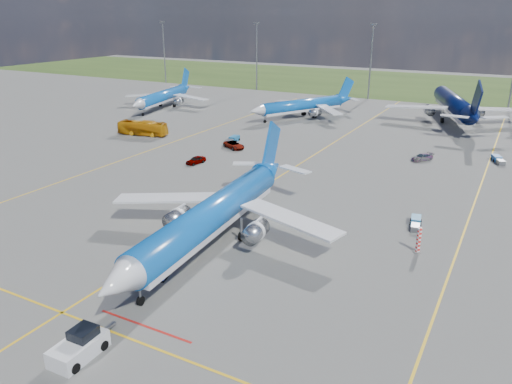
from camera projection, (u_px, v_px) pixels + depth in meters
The scene contains 18 objects.
ground at pixel (190, 232), 62.04m from camera, with size 400.00×400.00×0.00m, color #555552.
grass_strip at pixel (425, 85), 186.07m from camera, with size 400.00×80.00×0.01m, color #2D4719.
taxiway_lines at pixel (286, 173), 84.87m from camera, with size 60.25×160.00×0.02m.
floodlight_masts at pixel (439, 61), 144.25m from camera, with size 202.20×0.50×22.70m.
warning_post at pixel (419, 240), 56.50m from camera, with size 0.50×0.50×3.00m, color red.
bg_jet_nw at pixel (164, 108), 142.42m from camera, with size 27.47×36.05×9.44m, color #0D59B9, non-canonical shape.
bg_jet_nnw at pixel (302, 118), 129.38m from camera, with size 26.72×35.07×9.18m, color #0D59B9, non-canonical shape.
bg_jet_n at pixel (452, 121), 126.03m from camera, with size 35.72×46.88×12.28m, color #07113D, non-canonical shape.
main_airliner at pixel (213, 245), 58.73m from camera, with size 31.99×41.99×11.00m, color #0D59B9, non-canonical shape.
pushback_tug at pixel (80, 346), 39.55m from camera, with size 2.56×6.53×2.20m.
uld_container at pixel (159, 269), 51.51m from camera, with size 1.75×2.19×1.75m, color #0C31AD.
apron_bus at pixel (143, 128), 110.54m from camera, with size 2.66×11.39×3.17m, color #CA810B.
service_car_a at pixel (196, 160), 89.97m from camera, with size 1.61×4.00×1.36m, color #999999.
service_car_b at pixel (234, 145), 100.01m from camera, with size 2.40×5.19×1.44m, color #999999.
service_car_c at pixel (422, 157), 91.94m from camera, with size 1.77×4.35×1.26m, color #999999.
baggage_tug_w at pixel (416, 223), 63.77m from camera, with size 1.81×4.36×0.95m.
baggage_tug_c at pixel (232, 140), 104.80m from camera, with size 1.87×5.18×1.14m.
baggage_tug_e at pixel (498, 160), 90.95m from camera, with size 2.77×4.64×1.01m.
Camera 1 is at (34.18, -45.88, 25.85)m, focal length 35.00 mm.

